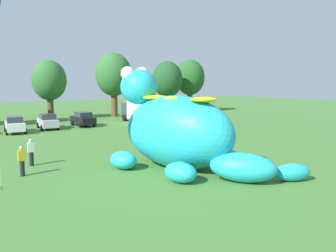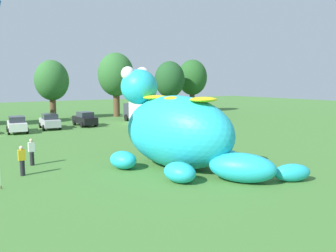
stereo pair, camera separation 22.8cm
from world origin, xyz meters
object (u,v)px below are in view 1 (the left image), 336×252
(giant_inflatable_creature, at_px, (177,131))
(car_black, at_px, (83,119))
(spectator_wandering, at_px, (22,161))
(spectator_by_cars, at_px, (183,119))
(spectator_near_inflatable, at_px, (31,152))
(box_truck, at_px, (140,110))
(car_silver, at_px, (48,121))
(spectator_mid_field, at_px, (174,140))
(car_white, at_px, (15,125))

(giant_inflatable_creature, bearing_deg, car_black, 85.57)
(car_black, distance_m, spectator_wandering, 21.51)
(giant_inflatable_creature, xyz_separation_m, spectator_by_cars, (11.63, 15.52, -1.44))
(spectator_near_inflatable, bearing_deg, car_black, 61.33)
(box_truck, bearing_deg, spectator_near_inflatable, -135.45)
(car_silver, distance_m, spectator_wandering, 19.69)
(spectator_mid_field, bearing_deg, spectator_by_cars, 51.46)
(car_silver, bearing_deg, car_white, -163.09)
(car_silver, bearing_deg, spectator_mid_field, -74.77)
(spectator_mid_field, distance_m, spectator_wandering, 10.88)
(spectator_near_inflatable, bearing_deg, spectator_wandering, -112.85)
(car_silver, bearing_deg, giant_inflatable_creature, -83.69)
(giant_inflatable_creature, relative_size, car_black, 2.73)
(box_truck, distance_m, spectator_by_cars, 6.76)
(spectator_near_inflatable, xyz_separation_m, spectator_mid_field, (9.93, -1.36, 0.00))
(car_white, relative_size, spectator_wandering, 2.47)
(spectator_near_inflatable, distance_m, spectator_wandering, 2.37)
(spectator_by_cars, distance_m, spectator_wandering, 23.51)
(box_truck, xyz_separation_m, spectator_wandering, (-17.59, -18.59, -0.75))
(giant_inflatable_creature, xyz_separation_m, box_truck, (9.20, 21.78, -0.69))
(car_silver, bearing_deg, spectator_wandering, -107.61)
(giant_inflatable_creature, xyz_separation_m, spectator_near_inflatable, (-7.47, 5.37, -1.44))
(car_white, xyz_separation_m, car_silver, (3.58, 1.09, 0.00))
(car_black, bearing_deg, car_silver, -176.99)
(car_white, height_order, spectator_mid_field, car_white)
(box_truck, relative_size, spectator_wandering, 3.75)
(car_white, xyz_separation_m, spectator_by_cars, (17.64, -5.35, -0.01))
(car_black, height_order, spectator_by_cars, car_black)
(giant_inflatable_creature, bearing_deg, spectator_mid_field, 58.46)
(car_silver, relative_size, spectator_by_cars, 2.45)
(car_white, bearing_deg, car_black, 9.60)
(spectator_near_inflatable, relative_size, spectator_by_cars, 1.00)
(spectator_by_cars, bearing_deg, car_silver, 155.38)
(spectator_mid_field, distance_m, spectator_by_cars, 14.72)
(box_truck, xyz_separation_m, spectator_mid_field, (-6.74, -17.77, -0.75))
(spectator_wandering, bearing_deg, giant_inflatable_creature, -20.82)
(car_black, distance_m, spectator_by_cars, 11.94)
(spectator_near_inflatable, distance_m, spectator_mid_field, 10.02)
(spectator_mid_field, bearing_deg, box_truck, 69.23)
(car_silver, height_order, spectator_mid_field, car_silver)
(spectator_mid_field, relative_size, spectator_wandering, 1.00)
(car_white, xyz_separation_m, spectator_near_inflatable, (-1.45, -15.50, -0.01))
(car_white, bearing_deg, box_truck, 3.41)
(car_black, relative_size, spectator_mid_field, 2.44)
(box_truck, relative_size, spectator_near_inflatable, 3.75)
(spectator_mid_field, xyz_separation_m, spectator_wandering, (-10.85, -0.82, 0.00))
(spectator_by_cars, bearing_deg, car_black, 146.09)
(box_truck, bearing_deg, car_white, -176.59)
(giant_inflatable_creature, distance_m, car_white, 21.77)
(car_white, relative_size, spectator_mid_field, 2.47)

